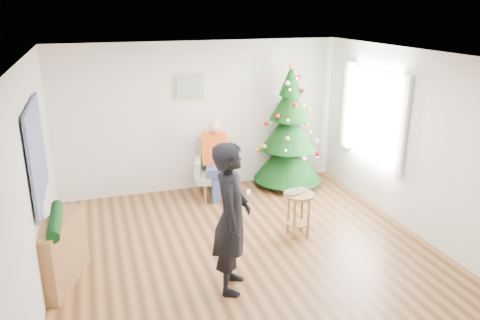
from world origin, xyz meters
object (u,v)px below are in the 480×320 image
object	(u,v)px
stool	(298,214)
armchair	(217,174)
standing_man	(232,218)
console	(60,253)
christmas_tree	(289,131)

from	to	relation	value
stool	armchair	world-z (taller)	armchair
armchair	standing_man	distance (m)	2.91
standing_man	console	size ratio (longest dim) A/B	1.78
armchair	standing_man	size ratio (longest dim) A/B	0.56
armchair	console	bearing A→B (deg)	-122.83
armchair	christmas_tree	bearing A→B (deg)	18.92
christmas_tree	console	xyz separation A→B (m)	(-3.84, -2.13, -0.62)
stool	standing_man	world-z (taller)	standing_man
armchair	standing_man	bearing A→B (deg)	-84.79
christmas_tree	stool	size ratio (longest dim) A/B	3.47
christmas_tree	stool	world-z (taller)	christmas_tree
christmas_tree	standing_man	bearing A→B (deg)	-124.32
christmas_tree	standing_man	xyz separation A→B (m)	(-1.94, -2.84, -0.13)
armchair	console	world-z (taller)	armchair
standing_man	console	distance (m)	2.08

